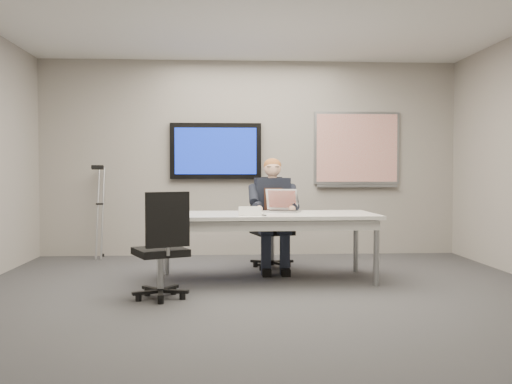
{
  "coord_description": "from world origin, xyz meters",
  "views": [
    {
      "loc": [
        -0.4,
        -5.23,
        1.2
      ],
      "look_at": [
        -0.03,
        1.19,
        0.97
      ],
      "focal_mm": 40.0,
      "sensor_mm": 36.0,
      "label": 1
    }
  ],
  "objects": [
    {
      "name": "floor",
      "position": [
        0.0,
        0.0,
        0.0
      ],
      "size": [
        6.0,
        6.0,
        0.02
      ],
      "primitive_type": "cube",
      "color": "#333336",
      "rests_on": "ground"
    },
    {
      "name": "tv_display",
      "position": [
        -0.5,
        2.95,
        1.5
      ],
      "size": [
        1.3,
        0.09,
        0.8
      ],
      "color": "black",
      "rests_on": "wall_back"
    },
    {
      "name": "wall_back",
      "position": [
        0.0,
        3.0,
        1.4
      ],
      "size": [
        6.0,
        0.02,
        2.8
      ],
      "primitive_type": "cube",
      "color": "#9B958C",
      "rests_on": "ground"
    },
    {
      "name": "seated_person",
      "position": [
        0.21,
        1.62,
        0.55
      ],
      "size": [
        0.44,
        0.75,
        1.37
      ],
      "rotation": [
        0.0,
        0.0,
        0.07
      ],
      "color": "#212737",
      "rests_on": "office_chair_far"
    },
    {
      "name": "laptop",
      "position": [
        0.29,
        1.28,
        0.81
      ],
      "size": [
        0.43,
        0.45,
        0.26
      ],
      "rotation": [
        0.0,
        0.0,
        -0.31
      ],
      "color": "#B6B6B9",
      "rests_on": "conference_table"
    },
    {
      "name": "name_tent",
      "position": [
        -0.11,
        0.76,
        0.79
      ],
      "size": [
        0.25,
        0.08,
        0.1
      ],
      "primitive_type": null,
      "rotation": [
        0.0,
        0.0,
        0.06
      ],
      "color": "white",
      "rests_on": "conference_table"
    },
    {
      "name": "office_chair_near",
      "position": [
        -0.97,
        0.12,
        0.32
      ],
      "size": [
        0.64,
        0.64,
        1.02
      ],
      "rotation": [
        0.0,
        0.0,
        3.57
      ],
      "color": "black",
      "rests_on": "ground"
    },
    {
      "name": "pen",
      "position": [
        0.03,
        0.73,
        0.75
      ],
      "size": [
        0.06,
        0.12,
        0.01
      ],
      "primitive_type": "cylinder",
      "rotation": [
        0.0,
        1.57,
        1.97
      ],
      "color": "black",
      "rests_on": "conference_table"
    },
    {
      "name": "crutch",
      "position": [
        -2.1,
        2.78,
        0.66
      ],
      "size": [
        0.22,
        0.65,
        1.37
      ],
      "primitive_type": null,
      "rotation": [
        -0.22,
        0.0,
        0.07
      ],
      "color": "#999BA0",
      "rests_on": "ground"
    },
    {
      "name": "conference_table",
      "position": [
        0.08,
        1.03,
        0.66
      ],
      "size": [
        2.43,
        1.06,
        0.74
      ],
      "rotation": [
        0.0,
        0.0,
        0.02
      ],
      "color": "silver",
      "rests_on": "ground"
    },
    {
      "name": "office_chair_far",
      "position": [
        0.2,
        1.87,
        0.33
      ],
      "size": [
        0.6,
        0.6,
        1.05
      ],
      "rotation": [
        0.0,
        0.0,
        0.24
      ],
      "color": "black",
      "rests_on": "ground"
    },
    {
      "name": "whiteboard",
      "position": [
        1.55,
        2.97,
        1.53
      ],
      "size": [
        1.25,
        0.08,
        1.1
      ],
      "color": "gray",
      "rests_on": "wall_back"
    },
    {
      "name": "wall_front",
      "position": [
        0.0,
        -3.0,
        1.4
      ],
      "size": [
        6.0,
        0.02,
        2.8
      ],
      "primitive_type": "cube",
      "color": "#9B958C",
      "rests_on": "ground"
    }
  ]
}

